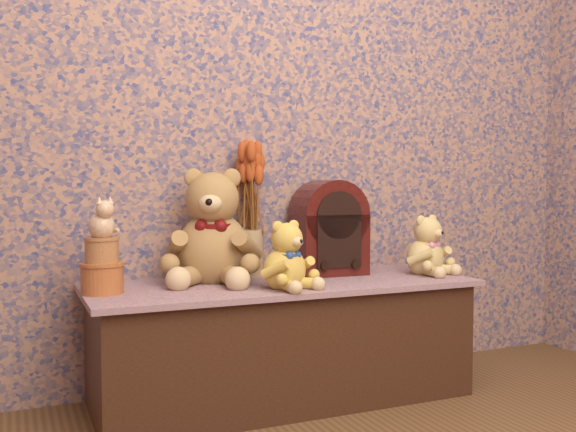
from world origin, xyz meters
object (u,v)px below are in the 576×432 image
Objects in this scene: cathedral_radio at (328,227)px; biscuit_tin_lower at (102,279)px; cat_figurine at (101,217)px; teddy_large at (213,221)px; teddy_medium at (285,252)px; teddy_small at (425,242)px; ceramic_vase at (250,253)px.

cathedral_radio is 0.89m from biscuit_tin_lower.
cathedral_radio is 2.73× the size of biscuit_tin_lower.
biscuit_tin_lower is 0.20m from cat_figurine.
teddy_large is 0.45m from biscuit_tin_lower.
teddy_medium is 0.65m from teddy_small.
teddy_large is 1.77× the size of teddy_medium.
cat_figurine is at bearing -142.70° from teddy_large.
cat_figurine is (-1.22, 0.04, 0.12)m from teddy_small.
cat_figurine reaches higher than ceramic_vase.
teddy_medium is at bearing -13.27° from biscuit_tin_lower.
ceramic_vase is (-0.01, 0.32, -0.04)m from teddy_medium.
teddy_small is 0.67× the size of cathedral_radio.
teddy_medium is 0.32m from ceramic_vase.
teddy_small is at bearing -18.61° from ceramic_vase.
teddy_small reaches higher than ceramic_vase.
teddy_small is (0.64, 0.10, 0.00)m from teddy_medium.
biscuit_tin_lower is (-0.40, -0.11, -0.17)m from teddy_large.
biscuit_tin_lower is (-0.58, 0.14, -0.07)m from teddy_medium.
cat_figurine is at bearing 157.52° from teddy_small.
biscuit_tin_lower is (-0.57, -0.18, -0.04)m from ceramic_vase.
cathedral_radio is (0.47, 0.01, -0.04)m from teddy_large.
biscuit_tin_lower is at bearing 0.00° from cat_figurine.
teddy_large reaches higher than cathedral_radio.
cat_figurine is (-0.87, -0.12, 0.06)m from cathedral_radio.
teddy_medium is at bearing -88.42° from ceramic_vase.
teddy_large is at bearing 102.85° from teddy_medium.
teddy_large reaches higher than teddy_small.
cathedral_radio is 0.32m from ceramic_vase.
teddy_large is at bearing 149.37° from teddy_small.
ceramic_vase is 1.32× the size of biscuit_tin_lower.
ceramic_vase is 0.62m from cat_figurine.
cathedral_radio is (-0.35, 0.15, 0.06)m from teddy_small.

